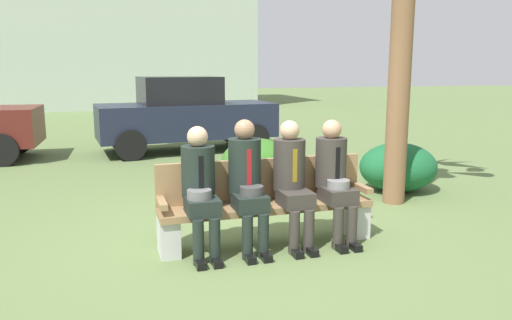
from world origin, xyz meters
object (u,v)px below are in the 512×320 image
Objects in this scene: seated_man_leftmost at (200,185)px; shrub_near_bench at (257,161)px; seated_man_centerleft at (247,179)px; seated_man_centerright at (292,177)px; park_bench at (265,203)px; parked_car_far at (185,114)px; building_backdrop at (109,11)px; seated_man_rightmost at (334,175)px; shrub_mid_lawn at (398,167)px.

seated_man_leftmost is 3.24m from shrub_near_bench.
seated_man_leftmost is 0.96× the size of seated_man_centerleft.
seated_man_centerright reaches higher than shrub_near_bench.
park_bench is 6.31m from parked_car_far.
building_backdrop reaches higher than park_bench.
parked_car_far reaches higher than shrub_near_bench.
park_bench is 0.81m from seated_man_rightmost.
seated_man_rightmost is at bearing -85.12° from building_backdrop.
seated_man_centerleft is (0.49, 0.01, 0.03)m from seated_man_leftmost.
seated_man_rightmost is (0.74, -0.13, 0.30)m from park_bench.
park_bench is 3.11m from shrub_mid_lawn.
building_backdrop reaches higher than seated_man_centerright.
building_backdrop is at bearing 92.94° from park_bench.
building_backdrop is at bearing 92.30° from seated_man_centerleft.
building_backdrop is at bearing 93.60° from seated_man_centerright.
seated_man_leftmost is at bearing -169.50° from park_bench.
building_backdrop is at bearing 91.00° from seated_man_leftmost.
seated_man_rightmost reaches higher than park_bench.
seated_man_centerright is 2.99m from shrub_mid_lawn.
shrub_near_bench is at bearing 149.87° from shrub_mid_lawn.
park_bench is 1.74× the size of seated_man_rightmost.
parked_car_far reaches higher than seated_man_centerleft.
shrub_near_bench is at bearing -84.38° from building_backdrop.
shrub_mid_lawn is at bearing 42.16° from seated_man_rightmost.
seated_man_centerleft is 0.34× the size of parked_car_far.
parked_car_far is at bearing -85.36° from building_backdrop.
building_backdrop is (-1.24, 15.28, 3.79)m from parked_car_far.
park_bench is at bearing -105.33° from shrub_near_bench.
seated_man_centerleft is at bearing -179.61° from seated_man_centerright.
seated_man_rightmost is (0.98, -0.00, -0.02)m from seated_man_centerleft.
seated_man_centerleft is 1.14× the size of shrub_mid_lawn.
parked_car_far is (-2.54, 4.69, 0.47)m from shrub_mid_lawn.
park_bench is 1.93× the size of shrub_mid_lawn.
seated_man_leftmost is at bearing -179.51° from seated_man_centerright.
seated_man_centerleft is 0.49m from seated_man_centerright.
shrub_mid_lawn is 20.76m from building_backdrop.
park_bench is at bearing -87.06° from building_backdrop.
park_bench is at bearing 28.66° from seated_man_centerleft.
seated_man_centerright is (0.26, -0.13, 0.31)m from park_bench.
shrub_near_bench is (0.49, 2.85, -0.37)m from seated_man_centerright.
shrub_near_bench is at bearing 62.69° from seated_man_leftmost.
seated_man_centerleft is (-0.24, -0.13, 0.31)m from park_bench.
seated_man_centerright is at bearing 0.49° from seated_man_leftmost.
park_bench is 0.80m from seated_man_leftmost.
seated_man_leftmost is (-0.73, -0.14, 0.29)m from park_bench.
seated_man_rightmost is at bearing -84.56° from parked_car_far.
building_backdrop reaches higher than seated_man_leftmost.
seated_man_leftmost is 0.98× the size of seated_man_centerright.
shrub_mid_lawn is at bearing 27.18° from seated_man_leftmost.
shrub_mid_lawn is 5.35m from parked_car_far.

